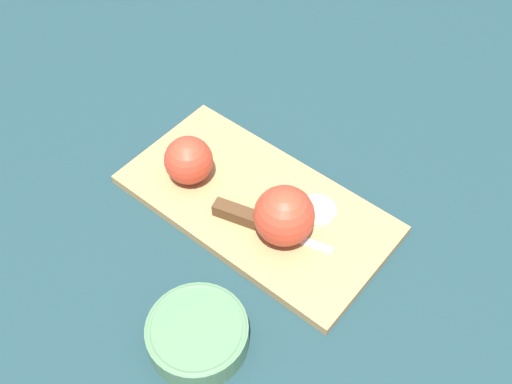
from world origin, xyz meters
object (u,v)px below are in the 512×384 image
knife (244,216)px  bowl (198,334)px  apple_half_right (284,216)px  apple_half_left (188,160)px

knife → bowl: (0.05, -0.18, -0.00)m
bowl → apple_half_right: bearing=86.9°
apple_half_left → knife: bearing=38.8°
knife → apple_half_right: bearing=0.6°
apple_half_right → knife: size_ratio=0.47×
apple_half_left → bowl: 0.26m
knife → apple_half_left: bearing=158.5°
apple_half_left → bowl: bearing=-0.0°
apple_half_left → apple_half_right: 0.17m
apple_half_right → knife: bearing=-157.1°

